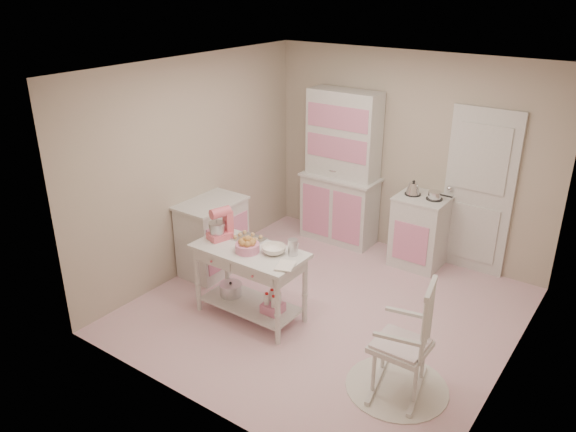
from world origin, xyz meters
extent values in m
plane|color=pink|center=(0.00, 0.00, 0.00)|extent=(3.80, 3.80, 0.00)
cube|color=white|center=(0.00, 0.00, 2.60)|extent=(3.80, 3.80, 0.04)
cube|color=#B8A995|center=(0.00, 1.90, 1.30)|extent=(3.80, 0.04, 2.60)
cube|color=#B8A995|center=(0.00, -1.90, 1.30)|extent=(3.80, 0.04, 2.60)
cube|color=#B8A995|center=(-1.90, 0.00, 1.30)|extent=(0.04, 3.80, 2.60)
cube|color=#B8A995|center=(1.90, 0.00, 1.30)|extent=(0.04, 3.80, 2.60)
cube|color=silver|center=(0.95, 1.87, 1.02)|extent=(0.82, 0.05, 2.04)
cube|color=silver|center=(-0.83, 1.66, 1.04)|extent=(1.06, 0.50, 2.08)
cube|color=silver|center=(0.37, 1.61, 0.46)|extent=(0.62, 0.57, 0.92)
cube|color=silver|center=(-1.63, -0.03, 0.46)|extent=(0.54, 0.84, 0.92)
cylinder|color=white|center=(1.19, -0.72, 0.01)|extent=(0.92, 0.92, 0.01)
cube|color=silver|center=(1.19, -0.72, 0.55)|extent=(0.62, 0.80, 1.10)
cube|color=silver|center=(-0.61, -0.56, 0.40)|extent=(1.20, 0.60, 0.80)
cube|color=#F26676|center=(-1.03, -0.54, 0.97)|extent=(0.28, 0.33, 0.34)
cube|color=silver|center=(-0.76, -0.38, 0.81)|extent=(0.34, 0.24, 0.02)
cylinder|color=pink|center=(-0.59, -0.61, 0.85)|extent=(0.25, 0.25, 0.09)
imported|color=white|center=(-0.35, -0.48, 0.84)|extent=(0.25, 0.25, 0.08)
cylinder|color=silver|center=(-0.17, -0.40, 0.89)|extent=(0.10, 0.10, 0.17)
imported|color=white|center=(-0.16, -0.68, 0.81)|extent=(0.23, 0.27, 0.02)
camera|label=1|loc=(2.73, -4.56, 3.40)|focal=35.00mm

